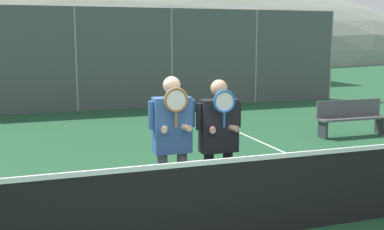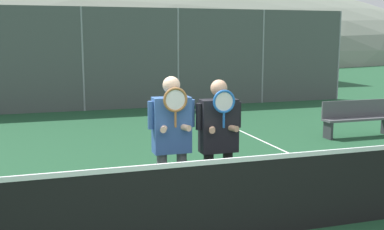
# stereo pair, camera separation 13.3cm
# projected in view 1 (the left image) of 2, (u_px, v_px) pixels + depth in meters

# --- Properties ---
(hill_distant) EXTENTS (96.82, 53.79, 18.83)m
(hill_distant) POSITION_uv_depth(u_px,v_px,m) (40.00, 58.00, 52.34)
(hill_distant) COLOR gray
(hill_distant) RESTS_ON ground_plane
(clubhouse_building) EXTENTS (20.45, 5.50, 3.34)m
(clubhouse_building) POSITION_uv_depth(u_px,v_px,m) (101.00, 50.00, 22.99)
(clubhouse_building) COLOR tan
(clubhouse_building) RESTS_ON ground_plane
(fence_back) EXTENTS (18.71, 0.06, 3.25)m
(fence_back) POSITION_uv_depth(u_px,v_px,m) (76.00, 59.00, 14.96)
(fence_back) COLOR gray
(fence_back) RESTS_ON ground_plane
(tennis_net) EXTENTS (9.15, 0.09, 1.08)m
(tennis_net) POSITION_uv_depth(u_px,v_px,m) (177.00, 205.00, 5.30)
(tennis_net) COLOR gray
(tennis_net) RESTS_ON ground_plane
(court_line_right_sideline) EXTENTS (0.05, 16.00, 0.01)m
(court_line_right_sideline) POSITION_uv_depth(u_px,v_px,m) (299.00, 159.00, 9.27)
(court_line_right_sideline) COLOR white
(court_line_right_sideline) RESTS_ON ground_plane
(player_leftmost) EXTENTS (0.61, 0.34, 1.85)m
(player_leftmost) POSITION_uv_depth(u_px,v_px,m) (172.00, 136.00, 6.03)
(player_leftmost) COLOR #56565B
(player_leftmost) RESTS_ON ground_plane
(player_center_left) EXTENTS (0.62, 0.34, 1.80)m
(player_center_left) POSITION_uv_depth(u_px,v_px,m) (219.00, 136.00, 6.19)
(player_center_left) COLOR black
(player_center_left) RESTS_ON ground_plane
(car_left_of_center) EXTENTS (4.43, 1.92, 1.85)m
(car_left_of_center) POSITION_uv_depth(u_px,v_px,m) (50.00, 77.00, 16.76)
(car_left_of_center) COLOR slate
(car_left_of_center) RESTS_ON ground_plane
(car_center) EXTENTS (4.18, 1.97, 1.76)m
(car_center) POSITION_uv_depth(u_px,v_px,m) (187.00, 75.00, 18.13)
(car_center) COLOR silver
(car_center) RESTS_ON ground_plane
(bench_courtside) EXTENTS (1.78, 0.36, 0.85)m
(bench_courtside) POSITION_uv_depth(u_px,v_px,m) (351.00, 116.00, 11.40)
(bench_courtside) COLOR #515156
(bench_courtside) RESTS_ON ground_plane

